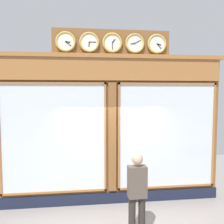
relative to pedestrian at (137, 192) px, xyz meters
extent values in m
cube|color=brown|center=(0.30, -1.71, 0.93)|extent=(5.71, 0.30, 3.72)
cube|color=#191E33|center=(0.30, -1.54, -0.79)|extent=(5.71, 0.08, 0.28)
cube|color=#A56936|center=(0.30, -1.52, 2.51)|extent=(5.60, 0.08, 0.55)
cube|color=#A56936|center=(0.30, -1.54, 2.83)|extent=(5.82, 0.20, 0.10)
cube|color=silver|center=(-1.15, -1.54, 0.80)|extent=(2.50, 0.02, 2.67)
cube|color=#A56936|center=(-1.15, -1.52, 2.16)|extent=(2.60, 0.04, 0.05)
cube|color=#A56936|center=(-1.15, -1.52, -0.56)|extent=(2.60, 0.04, 0.05)
cube|color=#A56936|center=(-2.43, -1.52, 0.80)|extent=(0.05, 0.04, 2.77)
cube|color=#A56936|center=(0.13, -1.52, 0.80)|extent=(0.05, 0.04, 2.77)
cube|color=silver|center=(1.75, -1.54, 0.80)|extent=(2.50, 0.02, 2.67)
cube|color=#A56936|center=(1.75, -1.52, 2.16)|extent=(2.60, 0.04, 0.05)
cube|color=#A56936|center=(1.75, -1.52, -0.56)|extent=(2.60, 0.04, 0.05)
cube|color=#A56936|center=(0.48, -1.52, 0.80)|extent=(0.05, 0.04, 2.77)
cube|color=brown|center=(0.30, -1.53, 0.80)|extent=(0.20, 0.10, 2.77)
cube|color=brown|center=(0.30, -1.58, 3.15)|extent=(2.93, 0.06, 0.67)
cylinder|color=white|center=(-0.82, -1.50, 3.15)|extent=(0.40, 0.02, 0.40)
torus|color=gold|center=(-0.82, -1.49, 3.15)|extent=(0.49, 0.06, 0.49)
cube|color=black|center=(-0.88, -1.48, 3.14)|extent=(0.11, 0.01, 0.05)
cube|color=black|center=(-0.88, -1.48, 3.09)|extent=(0.12, 0.01, 0.13)
sphere|color=black|center=(-0.82, -1.48, 3.15)|extent=(0.02, 0.02, 0.02)
cylinder|color=white|center=(-0.26, -1.50, 3.15)|extent=(0.40, 0.02, 0.40)
torus|color=gold|center=(-0.26, -1.49, 3.15)|extent=(0.49, 0.05, 0.49)
cube|color=black|center=(-0.21, -1.48, 3.14)|extent=(0.11, 0.01, 0.04)
cube|color=black|center=(-0.34, -1.48, 3.19)|extent=(0.16, 0.01, 0.09)
sphere|color=black|center=(-0.26, -1.48, 3.15)|extent=(0.02, 0.02, 0.02)
cylinder|color=white|center=(0.30, -1.50, 3.15)|extent=(0.40, 0.02, 0.40)
torus|color=gold|center=(0.30, -1.49, 3.15)|extent=(0.49, 0.06, 0.49)
cube|color=black|center=(0.27, -1.48, 3.19)|extent=(0.08, 0.01, 0.09)
cube|color=black|center=(0.30, -1.48, 3.07)|extent=(0.02, 0.01, 0.17)
sphere|color=black|center=(0.30, -1.48, 3.15)|extent=(0.02, 0.02, 0.02)
cylinder|color=white|center=(0.86, -1.50, 3.15)|extent=(0.40, 0.02, 0.40)
torus|color=gold|center=(0.86, -1.49, 3.15)|extent=(0.49, 0.05, 0.49)
cube|color=black|center=(0.87, -1.48, 3.10)|extent=(0.03, 0.01, 0.11)
cube|color=black|center=(0.78, -1.48, 3.15)|extent=(0.17, 0.01, 0.02)
sphere|color=black|center=(0.86, -1.48, 3.15)|extent=(0.02, 0.02, 0.02)
cylinder|color=white|center=(1.43, -1.50, 3.15)|extent=(0.40, 0.02, 0.40)
torus|color=gold|center=(1.43, -1.49, 3.15)|extent=(0.48, 0.05, 0.48)
cube|color=black|center=(1.37, -1.48, 3.14)|extent=(0.11, 0.01, 0.04)
cube|color=black|center=(1.36, -1.48, 3.10)|extent=(0.14, 0.01, 0.12)
sphere|color=black|center=(1.43, -1.48, 3.15)|extent=(0.02, 0.02, 0.02)
cylinder|color=#312A24|center=(0.10, 0.00, -0.52)|extent=(0.14, 0.14, 0.82)
cylinder|color=#312A24|center=(-0.10, 0.00, -0.52)|extent=(0.14, 0.14, 0.82)
cube|color=brown|center=(0.00, 0.00, 0.20)|extent=(0.37, 0.23, 0.62)
sphere|color=tan|center=(0.00, 0.00, 0.65)|extent=(0.22, 0.22, 0.22)
camera|label=1|loc=(1.06, 4.54, 1.95)|focal=39.16mm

